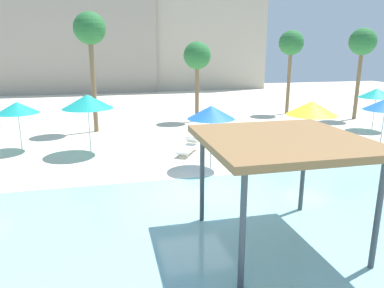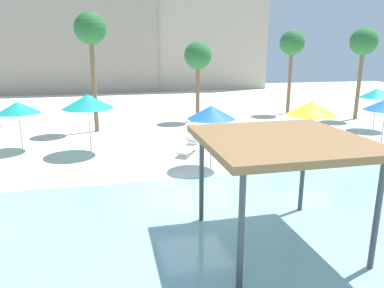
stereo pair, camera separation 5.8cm
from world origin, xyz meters
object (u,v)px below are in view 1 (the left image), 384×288
Objects in this scene: beach_umbrella_teal_5 at (17,108)px; palm_tree_2 at (362,44)px; beach_umbrella_teal_0 at (87,102)px; beach_umbrella_yellow_7 at (312,108)px; palm_tree_3 at (197,57)px; beach_umbrella_teal_6 at (377,93)px; lounge_chair_0 at (305,139)px; beach_umbrella_blue_2 at (211,112)px; shade_pavilion at (282,144)px; palm_tree_0 at (291,45)px; palm_tree_1 at (90,32)px; lounge_chair_2 at (188,147)px.

beach_umbrella_teal_5 is 22.81m from palm_tree_2.
beach_umbrella_teal_0 reaches higher than beach_umbrella_yellow_7.
palm_tree_3 is at bearing 43.98° from beach_umbrella_teal_0.
beach_umbrella_teal_5 is 0.94× the size of beach_umbrella_teal_6.
beach_umbrella_yellow_7 is 3.36m from lounge_chair_0.
beach_umbrella_teal_0 reaches higher than beach_umbrella_teal_6.
beach_umbrella_blue_2 is 16.45m from palm_tree_2.
beach_umbrella_blue_2 is 0.49× the size of palm_tree_3.
beach_umbrella_blue_2 is (5.16, -3.59, -0.13)m from beach_umbrella_teal_0.
shade_pavilion is 0.71× the size of palm_tree_3.
beach_umbrella_teal_0 is 3.71m from beach_umbrella_teal_5.
beach_umbrella_teal_6 is 1.39× the size of lounge_chair_0.
palm_tree_0 is 5.02m from palm_tree_2.
beach_umbrella_yellow_7 is at bearing -74.19° from palm_tree_3.
palm_tree_3 is at bearing -155.06° from lounge_chair_0.
beach_umbrella_teal_6 reaches higher than lounge_chair_0.
beach_umbrella_teal_0 reaches higher than lounge_chair_0.
lounge_chair_0 is at bearing -8.62° from beach_umbrella_teal_5.
beach_umbrella_yellow_7 is 0.38× the size of palm_tree_1.
lounge_chair_2 is (8.19, -2.37, -1.89)m from beach_umbrella_teal_5.
palm_tree_1 reaches higher than shade_pavilion.
lounge_chair_0 is 0.29× the size of palm_tree_2.
beach_umbrella_blue_2 is 1.00× the size of beach_umbrella_yellow_7.
beach_umbrella_teal_0 reaches higher than beach_umbrella_blue_2.
shade_pavilion reaches higher than lounge_chair_2.
beach_umbrella_teal_0 is (-5.13, 10.04, -0.13)m from shade_pavilion.
beach_umbrella_teal_5 is at bearing -159.14° from palm_tree_0.
beach_umbrella_teal_5 is 8.74m from lounge_chair_2.
shade_pavilion reaches higher than beach_umbrella_teal_5.
beach_umbrella_teal_5 is (-8.58, 11.35, -0.50)m from shade_pavilion.
palm_tree_3 is (-2.89, 10.20, 2.09)m from beach_umbrella_yellow_7.
palm_tree_2 is at bearing 143.66° from lounge_chair_2.
beach_umbrella_blue_2 is 15.74m from palm_tree_0.
lounge_chair_2 is at bearing -53.40° from palm_tree_1.
palm_tree_1 is (-4.96, 15.14, 3.31)m from shade_pavilion.
beach_umbrella_blue_2 is at bearing -34.80° from beach_umbrella_teal_0.
palm_tree_2 is at bearing 9.63° from beach_umbrella_teal_5.
beach_umbrella_blue_2 reaches higher than lounge_chair_0.
beach_umbrella_yellow_7 is 1.41× the size of lounge_chair_2.
beach_umbrella_blue_2 is at bearing 39.37° from lounge_chair_2.
beach_umbrella_teal_0 is at bearing -97.35° from lounge_chair_0.
palm_tree_1 is (3.62, 3.78, 3.81)m from beach_umbrella_teal_5.
shade_pavilion is 2.06× the size of lounge_chair_0.
lounge_chair_2 is at bearing -156.40° from palm_tree_2.
palm_tree_1 is (-17.31, 3.60, 3.67)m from beach_umbrella_teal_6.
beach_umbrella_teal_6 is 18.05m from palm_tree_1.
palm_tree_0 is at bearing 12.36° from palm_tree_1.
beach_umbrella_teal_0 is 11.55m from lounge_chair_0.
lounge_chair_2 is at bearing 157.54° from beach_umbrella_yellow_7.
palm_tree_3 reaches higher than beach_umbrella_teal_6.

